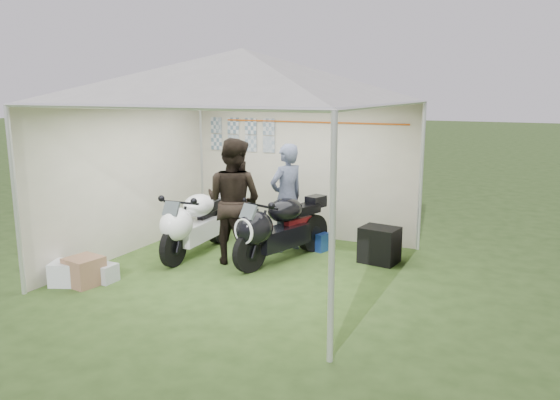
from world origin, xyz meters
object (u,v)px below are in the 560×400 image
Objects in this scene: canopy_tent at (244,82)px; equipment_box at (379,245)px; motorcycle_black at (278,227)px; person_blue_jacket at (287,198)px; crate_0 at (70,273)px; paddock_stand at (316,241)px; person_dark_jacket at (234,201)px; crate_2 at (103,273)px; crate_1 at (84,271)px; motorcycle_white at (194,222)px.

equipment_box is (1.62, 1.07, -2.31)m from canopy_tent.
person_blue_jacket is at bearing 120.61° from motorcycle_black.
equipment_box reaches higher than crate_0.
paddock_stand is at bearing 143.88° from person_blue_jacket.
person_dark_jacket is 3.46× the size of equipment_box.
person_dark_jacket is (-0.29, 0.18, -1.67)m from canopy_tent.
equipment_box is (1.32, 0.64, -0.27)m from motorcycle_black.
motorcycle_black reaches higher than crate_2.
crate_1 is (0.18, 0.07, 0.03)m from crate_0.
person_dark_jacket is 0.98m from person_blue_jacket.
person_blue_jacket is 3.12m from crate_1.
motorcycle_white is at bearing -27.05° from person_blue_jacket.
paddock_stand is (0.56, 1.27, -2.43)m from canopy_tent.
crate_2 is (-3.05, -2.34, -0.14)m from equipment_box.
person_dark_jacket is at bearing -140.86° from motorcycle_black.
person_dark_jacket is 2.21m from crate_1.
person_blue_jacket is 3.20× the size of equipment_box.
paddock_stand is at bearing 66.34° from canopy_tent.
canopy_tent is at bearing 148.87° from person_dark_jacket.
person_dark_jacket is (0.70, -0.02, 0.38)m from motorcycle_white.
person_dark_jacket reaches higher than motorcycle_black.
canopy_tent is at bearing -108.28° from motorcycle_black.
equipment_box is 1.29× the size of crate_1.
motorcycle_black is 2.68m from crate_1.
person_dark_jacket reaches higher than crate_1.
motorcycle_white reaches higher than crate_2.
motorcycle_white is 1.59m from crate_2.
motorcycle_black is at bearing 43.83° from crate_0.
person_dark_jacket is at bearing 51.97° from crate_2.
person_blue_jacket is at bearing -152.21° from paddock_stand.
person_dark_jacket reaches higher than equipment_box.
paddock_stand is 3.47m from crate_1.
paddock_stand is 3.63m from crate_0.
person_blue_jacket is 5.25× the size of crate_2.
person_dark_jacket is 3.98× the size of crate_0.
crate_2 is (-1.57, -2.33, -0.72)m from person_blue_jacket.
equipment_box is at bearing 37.71° from crate_0.
crate_1 is 0.25m from crate_2.
motorcycle_white is 1.93m from crate_0.
crate_1 is at bearing -124.28° from crate_2.
canopy_tent reaches higher than crate_2.
canopy_tent is 2.94× the size of motorcycle_white.
motorcycle_black is at bearing 45.47° from crate_1.
equipment_box is at bearing 42.79° from motorcycle_black.
canopy_tent is at bearing -14.45° from motorcycle_white.
equipment_box is at bearing -153.95° from person_dark_jacket.
motorcycle_white is at bearing 71.19° from crate_1.
person_dark_jacket reaches higher than crate_0.
canopy_tent reaches higher than motorcycle_white.
equipment_box is 4.26m from crate_0.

